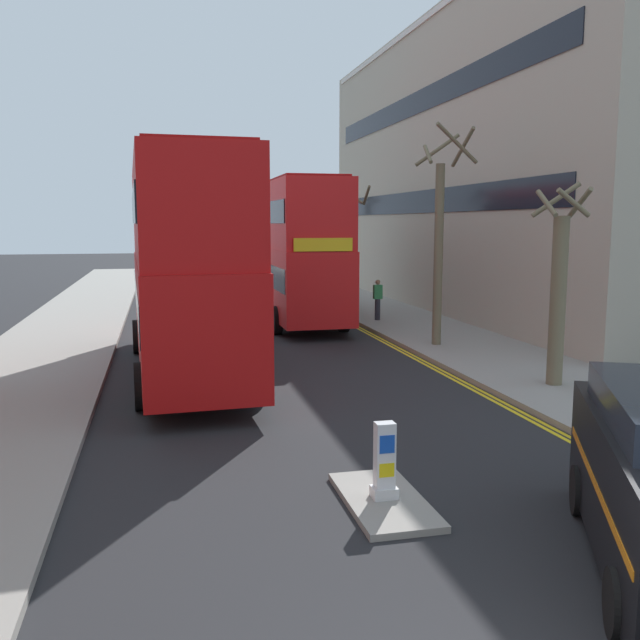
{
  "coord_description": "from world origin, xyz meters",
  "views": [
    {
      "loc": [
        -3.01,
        -4.03,
        4.01
      ],
      "look_at": [
        0.5,
        11.0,
        1.8
      ],
      "focal_mm": 38.21,
      "sensor_mm": 36.0,
      "label": 1
    }
  ],
  "objects": [
    {
      "name": "sidewalk_right",
      "position": [
        6.5,
        16.0,
        0.07
      ],
      "size": [
        4.0,
        80.0,
        0.14
      ],
      "primitive_type": "cube",
      "color": "gray",
      "rests_on": "ground"
    },
    {
      "name": "street_tree_near",
      "position": [
        5.33,
        24.99,
        2.76
      ],
      "size": [
        1.54,
        1.67,
        5.59
      ],
      "color": "#6B6047",
      "rests_on": "sidewalk_right"
    },
    {
      "name": "street_tree_far",
      "position": [
        6.17,
        10.35,
        2.39
      ],
      "size": [
        1.2,
        1.25,
        4.85
      ],
      "color": "#6B6047",
      "rests_on": "sidewalk_right"
    },
    {
      "name": "kerb_line_outer",
      "position": [
        4.4,
        14.0,
        0.0
      ],
      "size": [
        0.1,
        56.0,
        0.01
      ],
      "primitive_type": "cube",
      "color": "yellow",
      "rests_on": "ground"
    },
    {
      "name": "street_tree_mid",
      "position": [
        6.9,
        38.11,
        3.04
      ],
      "size": [
        1.72,
        1.67,
        6.08
      ],
      "color": "#6B6047",
      "rests_on": "sidewalk_right"
    },
    {
      "name": "sidewalk_left",
      "position": [
        -6.5,
        16.0,
        0.07
      ],
      "size": [
        4.0,
        80.0,
        0.14
      ],
      "primitive_type": "cube",
      "color": "gray",
      "rests_on": "ground"
    },
    {
      "name": "townhouse_terrace_right",
      "position": [
        13.5,
        25.7,
        6.51
      ],
      "size": [
        10.08,
        28.0,
        13.02
      ],
      "color": "#B2A893",
      "rests_on": "ground"
    },
    {
      "name": "traffic_island",
      "position": [
        0.0,
        4.82,
        0.05
      ],
      "size": [
        1.1,
        2.2,
        0.1
      ],
      "primitive_type": "cube",
      "color": "gray",
      "rests_on": "ground"
    },
    {
      "name": "double_decker_bus_oncoming",
      "position": [
        2.25,
        23.36,
        3.03
      ],
      "size": [
        2.82,
        10.82,
        5.64
      ],
      "color": "red",
      "rests_on": "ground"
    },
    {
      "name": "double_decker_bus_away",
      "position": [
        -2.4,
        14.17,
        3.03
      ],
      "size": [
        3.12,
        10.89,
        5.64
      ],
      "color": "#B20F0F",
      "rests_on": "ground"
    },
    {
      "name": "keep_left_bollard",
      "position": [
        0.0,
        4.82,
        0.61
      ],
      "size": [
        0.36,
        0.28,
        1.11
      ],
      "color": "silver",
      "rests_on": "traffic_island"
    },
    {
      "name": "pedestrian_far",
      "position": [
        5.41,
        21.83,
        0.99
      ],
      "size": [
        0.34,
        0.22,
        1.62
      ],
      "color": "#2D2D38",
      "rests_on": "sidewalk_right"
    },
    {
      "name": "kerb_line_inner",
      "position": [
        4.24,
        14.0,
        0.0
      ],
      "size": [
        0.1,
        56.0,
        0.01
      ],
      "primitive_type": "cube",
      "color": "yellow",
      "rests_on": "ground"
    },
    {
      "name": "street_tree_distant",
      "position": [
        5.57,
        16.1,
        3.52
      ],
      "size": [
        1.56,
        1.89,
        6.81
      ],
      "color": "#6B6047",
      "rests_on": "sidewalk_right"
    }
  ]
}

